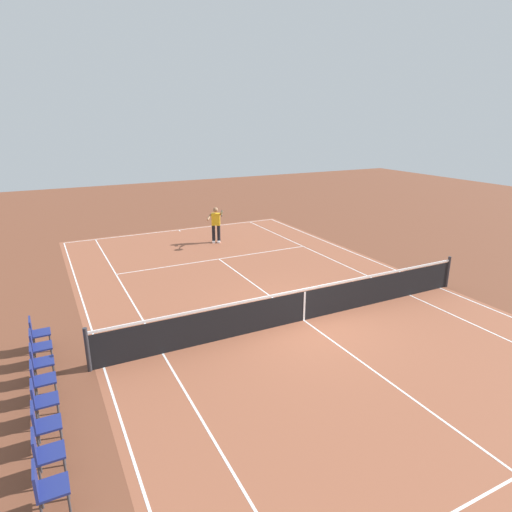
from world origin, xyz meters
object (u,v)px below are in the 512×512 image
(spectator_chair_2, at_px, (42,423))
(spectator_chair_3, at_px, (41,399))
(spectator_chair_4, at_px, (40,378))
(spectator_chair_5, at_px, (38,361))
(spectator_chair_6, at_px, (38,345))
(tennis_ball, at_px, (248,326))
(spectator_chair_1, at_px, (44,452))
(spectator_chair_7, at_px, (37,331))
(spectator_chair_0, at_px, (46,486))
(tennis_player_near, at_px, (216,223))
(tennis_net, at_px, (304,304))

(spectator_chair_2, relative_size, spectator_chair_3, 1.00)
(spectator_chair_4, bearing_deg, spectator_chair_5, 0.00)
(spectator_chair_6, bearing_deg, tennis_ball, -95.11)
(spectator_chair_1, distance_m, spectator_chair_3, 1.52)
(spectator_chair_2, xyz_separation_m, spectator_chair_7, (3.80, 0.00, 0.00))
(spectator_chair_0, xyz_separation_m, spectator_chair_5, (3.80, 0.00, 0.00))
(tennis_player_near, height_order, spectator_chair_7, tennis_player_near)
(spectator_chair_3, relative_size, spectator_chair_5, 1.00)
(tennis_ball, relative_size, spectator_chair_6, 0.08)
(spectator_chair_2, height_order, spectator_chair_3, same)
(tennis_player_near, relative_size, spectator_chair_0, 1.93)
(spectator_chair_2, bearing_deg, spectator_chair_3, 0.00)
(spectator_chair_5, bearing_deg, spectator_chair_0, 180.00)
(tennis_net, distance_m, spectator_chair_4, 6.84)
(spectator_chair_2, bearing_deg, spectator_chair_0, 180.00)
(spectator_chair_4, bearing_deg, spectator_chair_1, 180.00)
(tennis_net, xyz_separation_m, spectator_chair_7, (1.55, 6.80, 0.03))
(spectator_chair_1, bearing_deg, spectator_chair_4, 0.00)
(spectator_chair_0, xyz_separation_m, spectator_chair_1, (0.76, 0.00, 0.00))
(spectator_chair_0, distance_m, spectator_chair_2, 1.52)
(spectator_chair_5, height_order, spectator_chair_6, same)
(spectator_chair_1, bearing_deg, spectator_chair_2, 0.00)
(spectator_chair_5, bearing_deg, tennis_net, -90.26)
(spectator_chair_1, relative_size, spectator_chair_2, 1.00)
(spectator_chair_1, xyz_separation_m, spectator_chair_7, (4.56, 0.00, 0.00))
(spectator_chair_0, height_order, spectator_chair_1, same)
(tennis_player_near, height_order, spectator_chair_1, tennis_player_near)
(spectator_chair_7, bearing_deg, tennis_net, -102.84)
(tennis_ball, relative_size, spectator_chair_1, 0.08)
(tennis_ball, height_order, spectator_chair_2, spectator_chair_2)
(spectator_chair_6, distance_m, spectator_chair_7, 0.76)
(tennis_ball, xyz_separation_m, spectator_chair_1, (-3.33, 5.20, 0.49))
(spectator_chair_2, distance_m, spectator_chair_4, 1.52)
(tennis_net, bearing_deg, tennis_player_near, -5.64)
(spectator_chair_3, distance_m, spectator_chair_4, 0.76)
(tennis_player_near, xyz_separation_m, spectator_chair_4, (-9.53, 7.67, -0.41))
(tennis_ball, xyz_separation_m, spectator_chair_2, (-2.57, 5.20, 0.49))
(spectator_chair_4, bearing_deg, tennis_ball, -78.53)
(tennis_net, distance_m, spectator_chair_7, 6.97)
(tennis_player_near, bearing_deg, spectator_chair_2, 145.23)
(spectator_chair_0, height_order, spectator_chair_4, same)
(spectator_chair_2, bearing_deg, tennis_ball, -63.65)
(spectator_chair_2, distance_m, spectator_chair_6, 3.04)
(tennis_net, height_order, spectator_chair_5, tennis_net)
(tennis_player_near, distance_m, spectator_chair_1, 14.08)
(spectator_chair_6, bearing_deg, spectator_chair_4, 180.00)
(tennis_net, relative_size, spectator_chair_5, 13.30)
(spectator_chair_3, distance_m, spectator_chair_6, 2.28)
(spectator_chair_1, bearing_deg, spectator_chair_6, 0.00)
(spectator_chair_3, height_order, spectator_chair_6, same)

